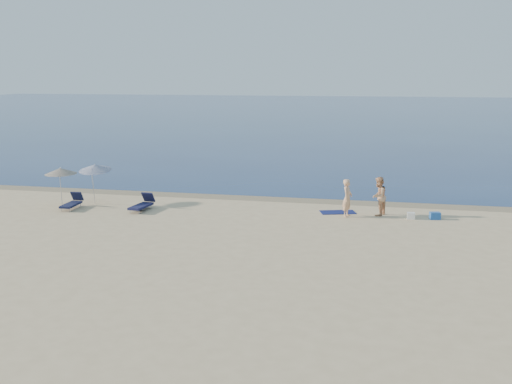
{
  "coord_description": "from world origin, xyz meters",
  "views": [
    {
      "loc": [
        5.87,
        -14.74,
        6.87
      ],
      "look_at": [
        -1.19,
        16.0,
        1.0
      ],
      "focal_mm": 45.0,
      "sensor_mm": 36.0,
      "label": 1
    }
  ],
  "objects_px": {
    "person_left": "(347,198)",
    "person_right": "(379,196)",
    "umbrella_near": "(95,168)",
    "blue_cooler": "(435,216)"
  },
  "relations": [
    {
      "from": "person_right",
      "to": "umbrella_near",
      "type": "distance_m",
      "value": 14.85
    },
    {
      "from": "person_left",
      "to": "person_right",
      "type": "relative_size",
      "value": 0.96
    },
    {
      "from": "person_left",
      "to": "person_right",
      "type": "distance_m",
      "value": 1.58
    },
    {
      "from": "blue_cooler",
      "to": "umbrella_near",
      "type": "height_order",
      "value": "umbrella_near"
    },
    {
      "from": "umbrella_near",
      "to": "person_right",
      "type": "bearing_deg",
      "value": -4.55
    },
    {
      "from": "person_right",
      "to": "blue_cooler",
      "type": "bearing_deg",
      "value": 103.56
    },
    {
      "from": "blue_cooler",
      "to": "person_right",
      "type": "bearing_deg",
      "value": 161.5
    },
    {
      "from": "person_left",
      "to": "person_right",
      "type": "height_order",
      "value": "person_right"
    },
    {
      "from": "person_right",
      "to": "person_left",
      "type": "bearing_deg",
      "value": -49.2
    },
    {
      "from": "person_right",
      "to": "blue_cooler",
      "type": "height_order",
      "value": "person_right"
    }
  ]
}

